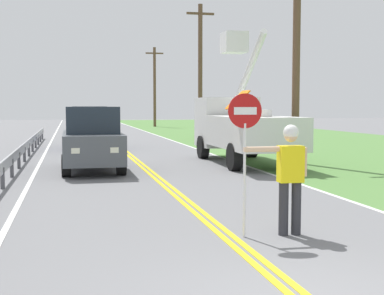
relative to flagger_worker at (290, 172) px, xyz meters
The scene contains 14 objects.
grass_verge_right 19.86m from the flagger_worker, 57.77° to the left, with size 16.00×110.00×0.01m, color #517F3D.
centerline_yellow_left 16.84m from the flagger_worker, 93.80° to the left, with size 0.11×110.00×0.01m, color yellow.
centerline_yellow_right 16.83m from the flagger_worker, 93.19° to the left, with size 0.11×110.00×0.01m, color yellow.
edge_line_right 17.00m from the flagger_worker, 81.27° to the left, with size 0.12×110.00×0.01m, color silver.
edge_line_left 17.43m from the flagger_worker, 105.41° to the left, with size 0.12×110.00×0.01m, color silver.
flagger_worker is the anchor object (origin of this frame).
stop_sign_paddle 1.02m from the flagger_worker, behind, with size 0.56×0.04×2.33m.
utility_bucket_truck 11.51m from the flagger_worker, 76.11° to the left, with size 2.67×6.81×4.98m.
oncoming_suv_nearest 10.13m from the flagger_worker, 106.15° to the left, with size 1.92×4.61×2.10m.
oncoming_suv_second 19.14m from the flagger_worker, 97.79° to the left, with size 1.93×4.62×2.10m.
utility_pole_near 11.75m from the flagger_worker, 65.97° to the left, with size 1.80×0.28×7.89m.
utility_pole_mid 26.39m from the flagger_worker, 79.59° to the left, with size 1.80×0.28×8.60m.
utility_pole_far 46.58m from the flagger_worker, 83.91° to the left, with size 1.80×0.28×8.02m.
guardrail_left_shoulder 13.10m from the flagger_worker, 113.53° to the left, with size 0.10×32.00×0.71m.
Camera 1 is at (-2.47, -4.96, 2.13)m, focal length 50.38 mm.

